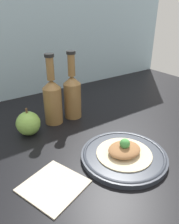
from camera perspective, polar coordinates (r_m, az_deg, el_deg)
ground_plane at (r=82.49cm, az=0.82°, el=-7.40°), size 180.00×110.00×4.00cm
wall_backsplash at (r=116.52cm, az=-15.80°, el=23.56°), size 180.00×3.00×80.00cm
plate at (r=71.02cm, az=8.95°, el=-11.13°), size 27.09×27.09×1.83cm
plated_food at (r=69.86cm, az=9.07°, el=-9.85°), size 17.45×17.45×5.51cm
cider_bottle_left at (r=87.33cm, az=-9.63°, el=3.36°), size 7.22×7.22×27.95cm
cider_bottle_right at (r=91.13cm, az=-4.49°, el=4.65°), size 7.22×7.22×27.95cm
apple at (r=83.44cm, az=-15.70°, el=-2.88°), size 8.92×8.92×10.63cm
napkin at (r=62.21cm, az=-9.38°, el=-18.33°), size 19.01×19.01×0.80cm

